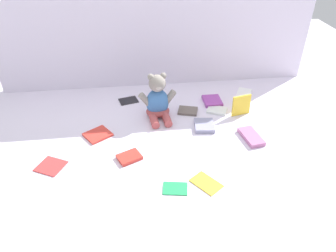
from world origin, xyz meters
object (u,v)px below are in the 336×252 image
book_case_0 (128,100)px  book_case_5 (206,183)px  book_case_11 (51,166)px  book_case_6 (129,157)px  book_case_10 (241,105)px  teddy_bear (158,101)px  book_case_3 (251,137)px  book_case_1 (188,111)px  book_case_7 (212,101)px  book_case_12 (217,110)px  book_case_2 (204,126)px  book_case_4 (175,188)px  book_case_9 (98,135)px  book_case_8 (244,94)px

book_case_0 → book_case_5: 0.72m
book_case_11 → book_case_6: bearing=119.7°
book_case_0 → book_case_10: bearing=-124.6°
teddy_bear → book_case_3: size_ratio=1.63×
book_case_3 → book_case_5: bearing=-144.9°
book_case_1 → book_case_10: 0.27m
book_case_6 → teddy_bear: bearing=-50.5°
book_case_5 → book_case_11: (-0.60, 0.17, 0.00)m
book_case_7 → book_case_12: (0.00, -0.09, -0.00)m
book_case_2 → book_case_12: (0.10, 0.13, -0.00)m
book_case_0 → book_case_12: size_ratio=0.99×
teddy_bear → book_case_6: 0.36m
book_case_3 → book_case_4: (-0.39, -0.27, -0.01)m
book_case_0 → book_case_10: size_ratio=0.91×
book_case_3 → book_case_10: bearing=77.3°
book_case_4 → book_case_7: 0.67m
book_case_5 → book_case_6: bearing=110.7°
book_case_1 → book_case_11: bearing=135.0°
book_case_6 → book_case_7: book_case_7 is taller
book_case_10 → book_case_7: bearing=118.1°
book_case_7 → book_case_10: size_ratio=1.04×
book_case_1 → book_case_9: size_ratio=0.88×
teddy_bear → book_case_1: (0.15, 0.02, -0.08)m
book_case_1 → book_case_2: (0.05, -0.15, 0.00)m
book_case_5 → book_case_3: bearing=7.3°
book_case_11 → book_case_0: bearing=174.3°
book_case_4 → book_case_10: (0.40, 0.47, 0.05)m
teddy_bear → book_case_11: bearing=-150.2°
book_case_0 → book_case_6: (-0.01, -0.48, 0.00)m
teddy_bear → book_case_3: 0.47m
book_case_4 → book_case_8: size_ratio=0.74×
book_case_1 → book_case_8: 0.37m
book_case_1 → book_case_7: book_case_7 is taller
book_case_0 → book_case_11: size_ratio=0.94×
book_case_3 → book_case_11: book_case_3 is taller
teddy_bear → book_case_2: size_ratio=2.14×
book_case_2 → book_case_8: 0.40m
book_case_9 → book_case_0: bearing=-59.7°
book_case_1 → book_case_3: book_case_3 is taller
teddy_bear → book_case_8: teddy_bear is taller
book_case_9 → book_case_3: bearing=-132.6°
book_case_4 → book_case_9: book_case_9 is taller
book_case_10 → book_case_1: bearing=155.3°
book_case_9 → book_case_12: same height
book_case_4 → book_case_7: size_ratio=0.83×
book_case_5 → book_case_7: book_case_7 is taller
book_case_3 → book_case_8: book_case_3 is taller
teddy_bear → book_case_7: bearing=12.7°
book_case_2 → book_case_10: (0.20, 0.09, 0.04)m
teddy_bear → book_case_2: teddy_bear is taller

